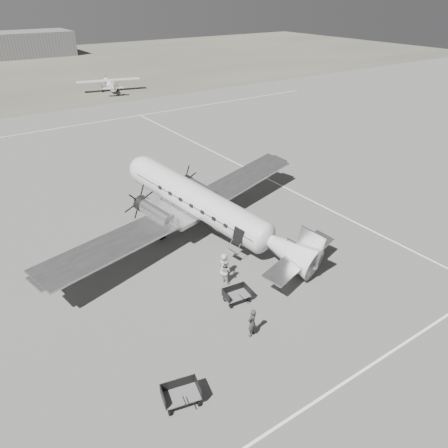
{
  "coord_description": "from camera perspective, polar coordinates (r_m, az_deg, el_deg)",
  "views": [
    {
      "loc": [
        -15.55,
        -23.33,
        17.47
      ],
      "look_at": [
        0.38,
        -0.1,
        2.2
      ],
      "focal_mm": 35.0,
      "sensor_mm": 36.0,
      "label": 1
    }
  ],
  "objects": [
    {
      "name": "dc3_airliner",
      "position": [
        33.35,
        -1.94,
        1.92
      ],
      "size": [
        31.46,
        26.03,
        5.16
      ],
      "primitive_type": null,
      "rotation": [
        0.0,
        0.0,
        0.3
      ],
      "color": "silver",
      "rests_on": "ground"
    },
    {
      "name": "ramp_agent",
      "position": [
        29.23,
        0.25,
        -6.21
      ],
      "size": [
        0.72,
        0.88,
        1.68
      ],
      "primitive_type": "imported",
      "rotation": [
        0.0,
        0.0,
        1.67
      ],
      "color": "#B0B0AE",
      "rests_on": "ground"
    },
    {
      "name": "taxi_line_right",
      "position": [
        40.1,
        13.75,
        1.78
      ],
      "size": [
        0.15,
        80.0,
        0.01
      ],
      "primitive_type": "cube",
      "color": "white",
      "rests_on": "ground"
    },
    {
      "name": "ground",
      "position": [
        33.03,
        -0.64,
        -3.47
      ],
      "size": [
        260.0,
        260.0,
        0.0
      ],
      "primitive_type": "plane",
      "color": "slate",
      "rests_on": "ground"
    },
    {
      "name": "baggage_cart_far",
      "position": [
        22.23,
        -5.63,
        -21.36
      ],
      "size": [
        2.12,
        1.71,
        1.06
      ],
      "primitive_type": null,
      "rotation": [
        0.0,
        0.0,
        -0.23
      ],
      "color": "#606060",
      "rests_on": "ground"
    },
    {
      "name": "baggage_cart_near",
      "position": [
        27.76,
        1.67,
        -9.28
      ],
      "size": [
        1.84,
        1.4,
        0.97
      ],
      "primitive_type": null,
      "rotation": [
        0.0,
        0.0,
        -0.11
      ],
      "color": "#606060",
      "rests_on": "ground"
    },
    {
      "name": "taxi_line_horizon",
      "position": [
        67.51,
        -20.35,
        11.74
      ],
      "size": [
        90.0,
        0.15,
        0.01
      ],
      "primitive_type": "cube",
      "color": "white",
      "rests_on": "ground"
    },
    {
      "name": "ground_crew",
      "position": [
        25.19,
        3.68,
        -12.73
      ],
      "size": [
        0.75,
        0.6,
        1.8
      ],
      "primitive_type": "imported",
      "rotation": [
        0.0,
        0.0,
        3.43
      ],
      "color": "#303030",
      "rests_on": "ground"
    },
    {
      "name": "passenger",
      "position": [
        29.81,
        0.01,
        -5.39
      ],
      "size": [
        0.8,
        0.98,
        1.73
      ],
      "primitive_type": "imported",
      "rotation": [
        0.0,
        0.0,
        1.91
      ],
      "color": "#AFB0AD",
      "rests_on": "ground"
    },
    {
      "name": "taxi_line_near",
      "position": [
        25.18,
        18.31,
        -17.32
      ],
      "size": [
        60.0,
        0.15,
        0.01
      ],
      "primitive_type": "cube",
      "color": "white",
      "rests_on": "ground"
    },
    {
      "name": "light_plane_right",
      "position": [
        89.35,
        -14.73,
        17.12
      ],
      "size": [
        13.72,
        12.02,
        2.47
      ],
      "primitive_type": null,
      "rotation": [
        0.0,
        0.0,
        -0.22
      ],
      "color": "silver",
      "rests_on": "ground"
    }
  ]
}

